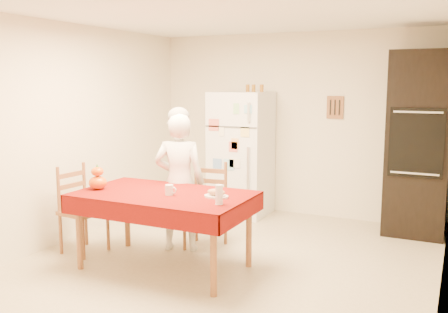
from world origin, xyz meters
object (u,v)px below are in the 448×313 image
Objects in this scene: oven_cabinet at (418,144)px; bread_plate at (216,196)px; pumpkin_lower at (98,183)px; wine_glass at (219,195)px; coffee_mug at (169,190)px; dining_table at (164,200)px; refrigerator at (241,154)px; chair_far at (207,202)px; chair_left at (79,206)px; seated_woman at (180,182)px.

bread_plate is at bearing -125.52° from oven_cabinet.
pumpkin_lower reaches higher than bread_plate.
pumpkin_lower is 1.02× the size of wine_glass.
dining_table is at bearing 150.81° from coffee_mug.
refrigerator is at bearing 77.06° from pumpkin_lower.
chair_far and chair_left have the same top height.
dining_table is 9.66× the size of wine_glass.
dining_table is at bearing -174.14° from bread_plate.
refrigerator is 9.44× the size of pumpkin_lower.
coffee_mug is at bearing -88.10° from chair_left.
seated_woman is 8.40× the size of pumpkin_lower.
oven_cabinet is at bearing 46.89° from dining_table.
seated_woman is at bearing 111.99° from coffee_mug.
coffee_mug is 0.80m from pumpkin_lower.
chair_left is at bearing -113.40° from refrigerator.
coffee_mug is (0.10, -0.05, 0.12)m from dining_table.
wine_glass is at bearing 120.48° from seated_woman.
seated_woman reaches higher than pumpkin_lower.
chair_far is at bearing 122.72° from wine_glass.
bread_plate is at bearing 5.86° from dining_table.
oven_cabinet is at bearing -49.31° from chair_left.
wine_glass reaches higher than dining_table.
pumpkin_lower reaches higher than coffee_mug.
chair_far is at bearing -148.24° from seated_woman.
dining_table is 1.79× the size of chair_far.
chair_far is 0.90m from coffee_mug.
wine_glass is (0.84, -2.40, -0.00)m from refrigerator.
coffee_mug is 0.46m from bread_plate.
coffee_mug is at bearing -131.11° from oven_cabinet.
bread_plate is (0.70, -2.17, -0.08)m from refrigerator.
refrigerator is at bearing -17.51° from chair_left.
bread_plate is (1.24, 0.20, -0.06)m from pumpkin_lower.
seated_woman is 8.59× the size of wine_glass.
refrigerator reaches higher than seated_woman.
chair_far is at bearing 85.42° from dining_table.
dining_table is 1.12× the size of seated_woman.
chair_left is 1.24m from coffee_mug.
refrigerator is 1.49m from chair_far.
oven_cabinet reaches higher than bread_plate.
refrigerator is 9.66× the size of wine_glass.
wine_glass is at bearing -70.78° from refrigerator.
pumpkin_lower is 1.26m from bread_plate.
chair_far is 9.50× the size of coffee_mug.
wine_glass reaches higher than bread_plate.
seated_woman reaches higher than wine_glass.
wine_glass is at bearing -11.61° from coffee_mug.
chair_left is (-1.17, -0.77, 0.00)m from chair_far.
dining_table is 0.73m from wine_glass.
chair_left reaches higher than coffee_mug.
pumpkin_lower is at bearing -171.00° from bread_plate.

